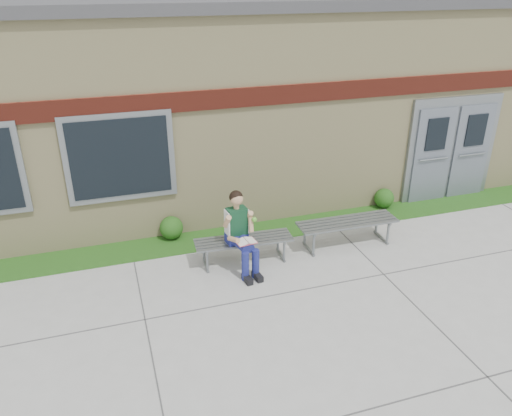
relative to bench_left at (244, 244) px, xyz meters
name	(u,v)px	position (x,y,z in m)	size (l,w,h in m)	color
ground	(344,302)	(1.14, -1.64, -0.34)	(80.00, 80.00, 0.00)	#9E9E99
grass_strip	(285,228)	(1.14, 0.96, -0.33)	(16.00, 0.80, 0.02)	#1B4813
school_building	(237,89)	(1.14, 4.34, 1.76)	(16.20, 6.22, 4.20)	beige
bench_left	(244,244)	(0.00, 0.00, 0.00)	(1.73, 0.57, 0.44)	slate
bench_right	(347,226)	(2.00, 0.00, 0.03)	(1.89, 0.55, 0.49)	slate
girl	(241,232)	(-0.11, -0.21, 0.38)	(0.55, 0.89, 1.40)	navy
shrub_mid	(171,228)	(-1.08, 1.21, -0.10)	(0.44, 0.44, 0.44)	#1B4813
shrub_east	(384,198)	(3.52, 1.21, -0.11)	(0.42, 0.42, 0.42)	#1B4813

